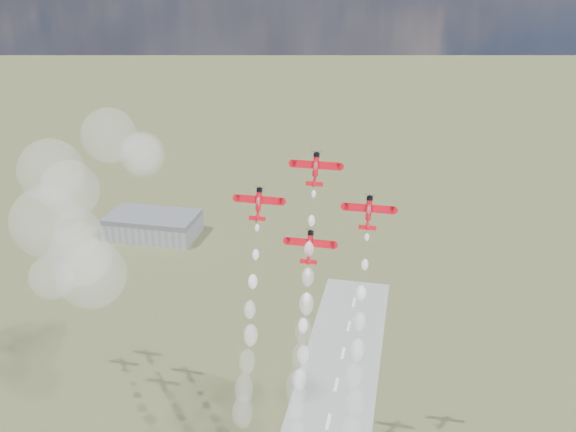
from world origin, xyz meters
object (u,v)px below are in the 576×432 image
at_px(hangar, 153,225).
at_px(plane_left, 259,203).
at_px(plane_right, 369,212).
at_px(plane_lead, 316,168).
at_px(plane_slot, 310,246).

xyz_separation_m(hangar, plane_left, (105.27, -161.39, 84.96)).
xyz_separation_m(hangar, plane_right, (131.78, -161.39, 84.96)).
height_order(plane_lead, plane_left, plane_lead).
height_order(plane_left, plane_right, same).
bearing_deg(plane_slot, plane_right, 13.99).
relative_size(plane_left, plane_right, 1.00).
bearing_deg(plane_slot, plane_left, 166.01).
height_order(hangar, plane_slot, plane_slot).
height_order(plane_lead, plane_right, plane_lead).
xyz_separation_m(hangar, plane_lead, (118.53, -158.09, 93.63)).
bearing_deg(plane_lead, hangar, 126.86).
bearing_deg(plane_left, plane_lead, 13.99).
xyz_separation_m(plane_right, plane_slot, (-13.25, -3.30, -8.67)).
bearing_deg(plane_left, plane_right, 0.00).
height_order(hangar, plane_left, plane_left).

